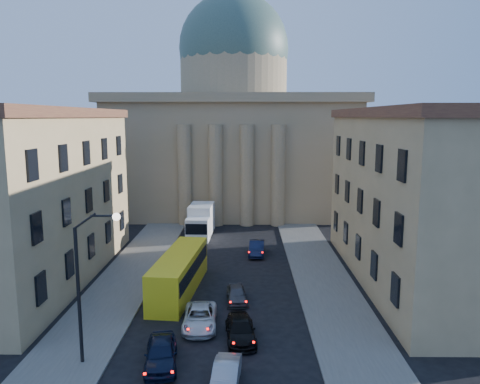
% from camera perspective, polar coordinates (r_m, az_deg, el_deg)
% --- Properties ---
extents(sidewalk_left, '(5.00, 60.00, 0.15)m').
position_cam_1_polar(sidewalk_left, '(38.76, -15.13, -12.16)').
color(sidewalk_left, '#5B5953').
rests_on(sidewalk_left, ground).
extents(sidewalk_right, '(5.00, 60.00, 0.15)m').
position_cam_1_polar(sidewalk_right, '(37.97, 11.06, -12.47)').
color(sidewalk_right, '#5B5953').
rests_on(sidewalk_right, ground).
extents(church, '(68.02, 28.76, 36.60)m').
position_cam_1_polar(church, '(72.22, -0.76, 7.50)').
color(church, '#8B7A55').
rests_on(church, ground).
extents(building_left, '(11.60, 26.60, 14.70)m').
position_cam_1_polar(building_left, '(43.52, -24.93, -0.34)').
color(building_left, tan).
rests_on(building_left, ground).
extents(building_right, '(11.60, 26.60, 14.70)m').
position_cam_1_polar(building_right, '(42.09, 21.84, -0.44)').
color(building_right, tan).
rests_on(building_right, ground).
extents(street_lamp, '(2.62, 0.44, 8.83)m').
position_cam_1_polar(street_lamp, '(27.60, -18.14, -9.63)').
color(street_lamp, black).
rests_on(street_lamp, ground).
extents(car_left_near, '(2.36, 4.63, 1.51)m').
position_cam_1_polar(car_left_near, '(28.31, -9.61, -18.78)').
color(car_left_near, black).
rests_on(car_left_near, ground).
extents(car_right_near, '(1.65, 3.94, 1.26)m').
position_cam_1_polar(car_right_near, '(26.20, -1.72, -21.42)').
color(car_right_near, '#93959A').
rests_on(car_right_near, ground).
extents(car_left_mid, '(2.40, 4.84, 1.32)m').
position_cam_1_polar(car_left_mid, '(32.55, -4.91, -14.99)').
color(car_left_mid, silver).
rests_on(car_left_mid, ground).
extents(car_right_mid, '(2.21, 4.58, 1.29)m').
position_cam_1_polar(car_right_mid, '(30.83, 0.06, -16.44)').
color(car_right_mid, black).
rests_on(car_right_mid, ground).
extents(car_right_far, '(1.72, 3.69, 1.22)m').
position_cam_1_polar(car_right_far, '(36.43, -0.42, -12.34)').
color(car_right_far, '#47474B').
rests_on(car_right_far, ground).
extents(car_right_distant, '(1.76, 4.39, 1.42)m').
position_cam_1_polar(car_right_distant, '(48.07, 2.06, -6.86)').
color(car_right_distant, black).
rests_on(car_right_distant, ground).
extents(city_bus, '(3.56, 11.22, 3.11)m').
position_cam_1_polar(city_bus, '(38.38, -7.40, -9.60)').
color(city_bus, yellow).
rests_on(city_bus, ground).
extents(box_truck, '(2.89, 6.74, 3.64)m').
position_cam_1_polar(box_truck, '(55.34, -4.85, -3.65)').
color(box_truck, white).
rests_on(box_truck, ground).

